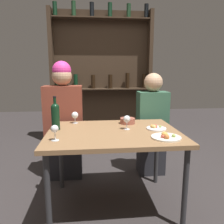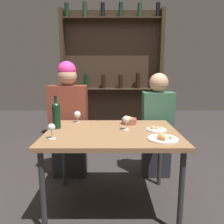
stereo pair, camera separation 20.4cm
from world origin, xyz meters
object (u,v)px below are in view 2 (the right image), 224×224
at_px(wine_glass_1, 52,128).
at_px(food_plate_0, 156,129).
at_px(wine_bottle, 56,114).
at_px(wine_glass_0, 77,115).
at_px(snack_bowl, 129,121).
at_px(food_plate_1, 163,138).
at_px(seated_person_right, 157,128).
at_px(seated_person_left, 69,121).
at_px(wine_glass_2, 126,120).

xyz_separation_m(wine_glass_1, food_plate_0, (0.88, 0.25, -0.08)).
relative_size(wine_bottle, wine_glass_1, 2.48).
bearing_deg(wine_glass_0, snack_bowl, -7.49).
bearing_deg(food_plate_0, food_plate_1, -90.13).
bearing_deg(wine_glass_1, seated_person_right, 39.73).
bearing_deg(seated_person_right, seated_person_left, -180.00).
xyz_separation_m(wine_bottle, wine_glass_0, (0.16, 0.24, -0.06)).
bearing_deg(wine_glass_0, wine_bottle, -123.83).
height_order(wine_bottle, wine_glass_0, wine_bottle).
distance_m(wine_glass_1, snack_bowl, 0.81).
distance_m(wine_glass_2, snack_bowl, 0.23).
bearing_deg(seated_person_left, food_plate_0, -32.95).
relative_size(wine_bottle, wine_glass_2, 2.36).
xyz_separation_m(wine_glass_2, food_plate_0, (0.27, -0.02, -0.08)).
xyz_separation_m(wine_glass_0, wine_glass_2, (0.49, -0.29, 0.01)).
relative_size(food_plate_0, snack_bowl, 1.21).
relative_size(wine_glass_0, food_plate_0, 0.66).
distance_m(wine_glass_0, wine_glass_2, 0.57).
height_order(wine_glass_2, seated_person_left, seated_person_left).
bearing_deg(wine_bottle, wine_glass_1, -82.73).
xyz_separation_m(wine_glass_1, wine_glass_2, (0.61, 0.27, 0.00)).
distance_m(wine_bottle, food_plate_1, 0.99).
relative_size(wine_glass_1, seated_person_left, 0.09).
relative_size(seated_person_left, seated_person_right, 1.11).
bearing_deg(wine_bottle, snack_bowl, 13.44).
height_order(wine_bottle, wine_glass_2, wine_bottle).
bearing_deg(food_plate_1, wine_glass_2, 132.60).
height_order(snack_bowl, seated_person_left, seated_person_left).
distance_m(wine_bottle, wine_glass_1, 0.33).
bearing_deg(seated_person_left, wine_glass_1, -87.80).
bearing_deg(wine_glass_2, wine_glass_1, -156.22).
xyz_separation_m(wine_glass_0, snack_bowl, (0.53, -0.07, -0.05)).
xyz_separation_m(food_plate_0, snack_bowl, (-0.23, 0.24, 0.02)).
height_order(wine_glass_1, seated_person_left, seated_person_left).
height_order(wine_glass_0, wine_glass_2, wine_glass_2).
relative_size(food_plate_0, seated_person_right, 0.15).
xyz_separation_m(food_plate_0, seated_person_left, (-0.91, 0.59, -0.07)).
xyz_separation_m(wine_bottle, seated_person_right, (1.05, 0.52, -0.27)).
xyz_separation_m(wine_bottle, wine_glass_1, (0.04, -0.32, -0.05)).
height_order(wine_glass_2, seated_person_right, seated_person_right).
relative_size(wine_glass_0, food_plate_1, 0.50).
relative_size(wine_glass_1, wine_glass_2, 0.95).
distance_m(wine_glass_0, snack_bowl, 0.54).
xyz_separation_m(wine_glass_1, seated_person_right, (1.01, 0.84, -0.22)).
xyz_separation_m(wine_glass_2, snack_bowl, (0.04, 0.22, -0.06)).
relative_size(wine_bottle, snack_bowl, 2.05).
distance_m(wine_bottle, wine_glass_2, 0.65).
relative_size(wine_glass_0, snack_bowl, 0.80).
relative_size(wine_glass_2, snack_bowl, 0.87).
bearing_deg(food_plate_0, wine_glass_1, -163.97).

